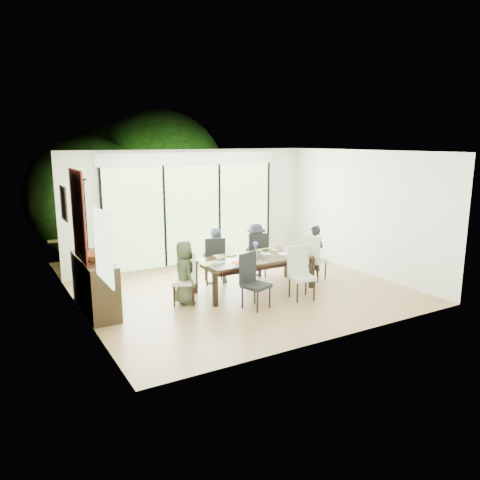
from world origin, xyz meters
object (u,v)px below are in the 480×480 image
person_left_end (184,272)px  chair_left_end (183,277)px  person_far_left (215,256)px  person_far_right (256,250)px  person_right_end (314,253)px  table_top (255,259)px  cup_b (264,255)px  cup_c (285,249)px  chair_far_left (214,260)px  sideboard (95,285)px  chair_far_right (256,254)px  chair_right_end (315,257)px  vase (255,254)px  chair_near_left (256,281)px  bowl (94,256)px  laptop (218,263)px  cup_a (219,258)px  chair_near_right (302,273)px

person_left_end → chair_left_end: bearing=91.8°
person_left_end → person_far_left: (1.03, 0.83, 0.00)m
person_far_right → person_right_end: bearing=145.9°
chair_left_end → person_left_end: person_left_end is taller
table_top → person_right_end: 1.48m
cup_b → cup_c: cup_c is taller
chair_far_left → sideboard: 2.55m
cup_c → table_top: bearing=-172.9°
chair_far_right → person_left_end: (-2.03, -0.85, 0.09)m
table_top → chair_far_left: (-0.45, 0.85, -0.15)m
chair_right_end → person_far_right: (-0.95, 0.83, 0.09)m
person_far_right → chair_far_right: bearing=-82.4°
person_right_end → vase: (-1.43, 0.05, 0.15)m
chair_near_left → person_left_end: 1.31m
bowl → person_far_right: bearing=8.1°
chair_left_end → person_left_end: 0.09m
chair_near_left → laptop: chair_near_left is taller
person_far_right → cup_a: 1.43m
chair_right_end → bowl: bowl is taller
chair_near_right → vase: (-0.45, 0.92, 0.23)m
vase → chair_near_right: bearing=-63.9°
person_left_end → sideboard: person_left_end is taller
person_far_left → cup_b: 1.12m
chair_far_right → cup_b: chair_far_right is taller
chair_left_end → person_far_right: size_ratio=0.85×
chair_near_left → bowl: bearing=135.2°
chair_near_right → person_far_right: person_far_right is taller
laptop → sideboard: bearing=158.7°
bowl → person_right_end: bearing=-4.2°
chair_left_end → cup_a: bearing=125.3°
person_right_end → person_far_right: size_ratio=1.00×
person_right_end → bowl: size_ratio=2.35×
cup_a → cup_b: bearing=-16.4°
chair_left_end → chair_far_left: bearing=153.7°
person_right_end → cup_b: (-1.33, -0.10, 0.14)m
chair_right_end → person_right_end: 0.09m
cup_a → sideboard: size_ratio=0.07×
person_right_end → bowl: bearing=-108.4°
table_top → bowl: bowl is taller
cup_b → bowl: bearing=172.2°
person_right_end → sideboard: size_ratio=0.70×
person_far_right → cup_a: person_far_right is taller
person_left_end → cup_a: person_left_end is taller
laptop → cup_b: (1.00, 0.00, 0.03)m
person_left_end → chair_far_left: bearing=-48.7°
person_far_right → chair_left_end: bearing=29.7°
person_right_end → sideboard: person_right_end is taller
person_far_right → bowl: (-3.52, -0.50, 0.41)m
bowl → cup_a: bearing=-4.5°
chair_far_right → chair_near_right: size_ratio=1.00×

